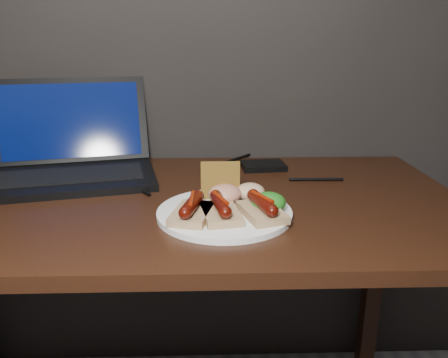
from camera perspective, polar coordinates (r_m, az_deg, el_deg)
desk at (r=1.05m, az=-8.20°, el=-6.92°), size 1.40×0.70×0.75m
laptop at (r=1.23m, az=-19.31°, el=2.80°), size 0.48×0.43×0.25m
hard_drive at (r=1.24m, az=5.13°, el=1.74°), size 0.13×0.10×0.02m
desk_cables at (r=1.17m, az=-7.32°, el=0.45°), size 0.89×0.38×0.01m
plate at (r=0.90m, az=0.06°, el=-4.44°), size 0.33×0.33×0.01m
bread_sausage_left at (r=0.86m, az=-4.21°, el=-4.00°), size 0.09×0.13×0.04m
bread_sausage_center at (r=0.86m, az=-0.49°, el=-3.96°), size 0.09×0.13×0.04m
bread_sausage_right at (r=0.87m, az=4.98°, el=-3.79°), size 0.10×0.13×0.04m
crispbread at (r=0.95m, az=-0.47°, el=-0.18°), size 0.09×0.01×0.08m
salad_greens at (r=0.90m, az=5.87°, el=-3.02°), size 0.07×0.07×0.04m
salsa_mound at (r=0.94m, az=0.12°, el=-1.94°), size 0.07×0.07×0.04m
coleslaw_mound at (r=0.96m, az=3.44°, el=-1.62°), size 0.06×0.06×0.04m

